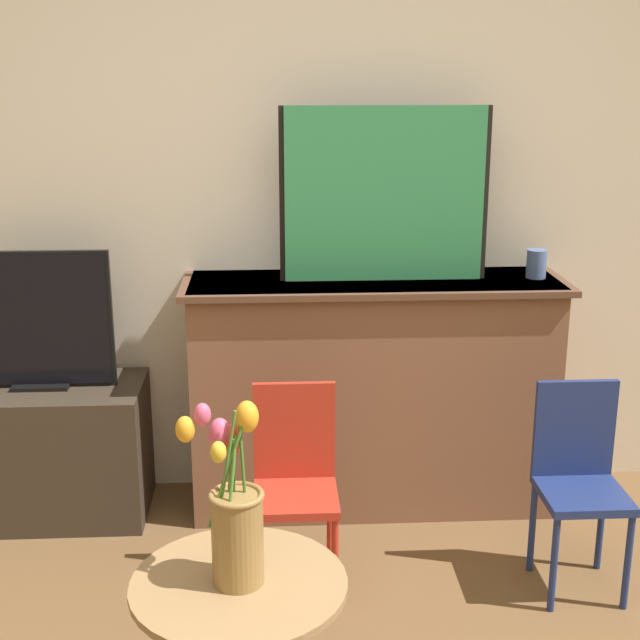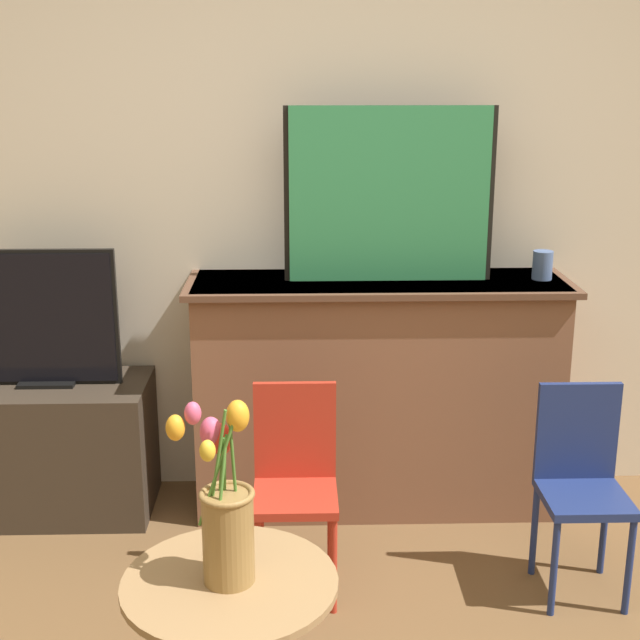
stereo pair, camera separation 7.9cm
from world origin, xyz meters
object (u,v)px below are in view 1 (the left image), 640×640
(painting, at_px, (384,195))
(chair_red, at_px, (295,476))
(vase_tulips, at_px, (235,514))
(chair_blue, at_px, (579,473))
(tv_monitor, at_px, (37,322))

(painting, height_order, chair_red, painting)
(chair_red, distance_m, vase_tulips, 0.90)
(painting, relative_size, vase_tulips, 1.68)
(chair_blue, bearing_deg, vase_tulips, -145.36)
(chair_red, bearing_deg, chair_blue, -1.98)
(chair_blue, relative_size, vase_tulips, 1.52)
(painting, relative_size, tv_monitor, 1.38)
(painting, xyz_separation_m, chair_blue, (0.61, -0.65, -0.88))
(tv_monitor, bearing_deg, vase_tulips, -59.98)
(painting, height_order, tv_monitor, painting)
(chair_blue, height_order, vase_tulips, vase_tulips)
(painting, height_order, chair_blue, painting)
(painting, xyz_separation_m, chair_red, (-0.37, -0.62, -0.88))
(chair_red, xyz_separation_m, vase_tulips, (-0.17, -0.83, 0.31))
(painting, relative_size, chair_blue, 1.11)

